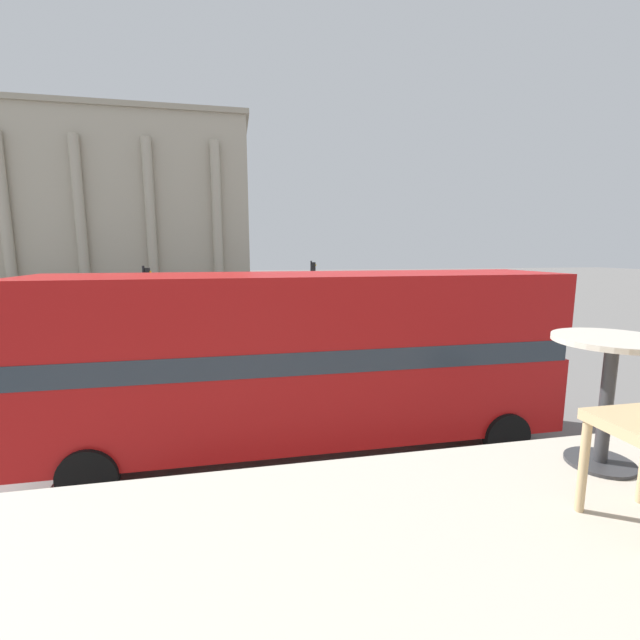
{
  "coord_description": "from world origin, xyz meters",
  "views": [
    {
      "loc": [
        -0.67,
        -2.24,
        4.5
      ],
      "look_at": [
        2.94,
        15.39,
        1.59
      ],
      "focal_mm": 24.0,
      "sensor_mm": 36.0,
      "label": 1
    }
  ],
  "objects_px": {
    "pedestrian_yellow": "(463,327)",
    "double_decker_bus": "(307,355)",
    "traffic_light_near": "(235,317)",
    "cafe_dining_table": "(610,372)",
    "traffic_light_mid": "(147,294)",
    "pedestrian_olive": "(249,316)",
    "pedestrian_grey": "(192,322)",
    "pedestrian_red": "(359,361)",
    "plaza_building_left": "(102,209)",
    "traffic_light_far": "(312,280)"
  },
  "relations": [
    {
      "from": "cafe_dining_table",
      "to": "traffic_light_mid",
      "type": "distance_m",
      "value": 20.34
    },
    {
      "from": "traffic_light_mid",
      "to": "pedestrian_yellow",
      "type": "xyz_separation_m",
      "value": [
        14.74,
        -2.93,
        -1.58
      ]
    },
    {
      "from": "pedestrian_grey",
      "to": "pedestrian_olive",
      "type": "height_order",
      "value": "pedestrian_grey"
    },
    {
      "from": "traffic_light_near",
      "to": "traffic_light_far",
      "type": "relative_size",
      "value": 0.97
    },
    {
      "from": "double_decker_bus",
      "to": "traffic_light_near",
      "type": "relative_size",
      "value": 3.0
    },
    {
      "from": "pedestrian_red",
      "to": "cafe_dining_table",
      "type": "bearing_deg",
      "value": -9.46
    },
    {
      "from": "plaza_building_left",
      "to": "traffic_light_far",
      "type": "distance_m",
      "value": 29.0
    },
    {
      "from": "pedestrian_yellow",
      "to": "pedestrian_red",
      "type": "height_order",
      "value": "pedestrian_red"
    },
    {
      "from": "traffic_light_mid",
      "to": "pedestrian_grey",
      "type": "xyz_separation_m",
      "value": [
        1.94,
        0.63,
        -1.48
      ]
    },
    {
      "from": "double_decker_bus",
      "to": "traffic_light_far",
      "type": "distance_m",
      "value": 20.28
    },
    {
      "from": "traffic_light_near",
      "to": "pedestrian_red",
      "type": "relative_size",
      "value": 2.16
    },
    {
      "from": "cafe_dining_table",
      "to": "pedestrian_yellow",
      "type": "bearing_deg",
      "value": 62.01
    },
    {
      "from": "double_decker_bus",
      "to": "cafe_dining_table",
      "type": "height_order",
      "value": "cafe_dining_table"
    },
    {
      "from": "traffic_light_far",
      "to": "pedestrian_yellow",
      "type": "relative_size",
      "value": 2.4
    },
    {
      "from": "double_decker_bus",
      "to": "traffic_light_mid",
      "type": "distance_m",
      "value": 13.48
    },
    {
      "from": "double_decker_bus",
      "to": "pedestrian_olive",
      "type": "distance_m",
      "value": 14.33
    },
    {
      "from": "cafe_dining_table",
      "to": "double_decker_bus",
      "type": "bearing_deg",
      "value": 93.69
    },
    {
      "from": "pedestrian_red",
      "to": "plaza_building_left",
      "type": "bearing_deg",
      "value": -154.72
    },
    {
      "from": "traffic_light_far",
      "to": "pedestrian_grey",
      "type": "relative_size",
      "value": 2.19
    },
    {
      "from": "double_decker_bus",
      "to": "pedestrian_grey",
      "type": "xyz_separation_m",
      "value": [
        -3.59,
        12.92,
        -1.24
      ]
    },
    {
      "from": "double_decker_bus",
      "to": "pedestrian_olive",
      "type": "height_order",
      "value": "double_decker_bus"
    },
    {
      "from": "cafe_dining_table",
      "to": "traffic_light_far",
      "type": "relative_size",
      "value": 0.19
    },
    {
      "from": "pedestrian_olive",
      "to": "traffic_light_mid",
      "type": "bearing_deg",
      "value": -92.35
    },
    {
      "from": "cafe_dining_table",
      "to": "traffic_light_mid",
      "type": "height_order",
      "value": "cafe_dining_table"
    },
    {
      "from": "traffic_light_near",
      "to": "pedestrian_grey",
      "type": "distance_m",
      "value": 8.7
    },
    {
      "from": "pedestrian_yellow",
      "to": "double_decker_bus",
      "type": "bearing_deg",
      "value": 107.72
    },
    {
      "from": "cafe_dining_table",
      "to": "plaza_building_left",
      "type": "height_order",
      "value": "plaza_building_left"
    },
    {
      "from": "traffic_light_mid",
      "to": "pedestrian_yellow",
      "type": "distance_m",
      "value": 15.11
    },
    {
      "from": "pedestrian_red",
      "to": "pedestrian_grey",
      "type": "bearing_deg",
      "value": -146.1
    },
    {
      "from": "double_decker_bus",
      "to": "traffic_light_mid",
      "type": "relative_size",
      "value": 2.92
    },
    {
      "from": "plaza_building_left",
      "to": "traffic_light_mid",
      "type": "bearing_deg",
      "value": -72.1
    },
    {
      "from": "traffic_light_far",
      "to": "pedestrian_red",
      "type": "height_order",
      "value": "traffic_light_far"
    },
    {
      "from": "traffic_light_mid",
      "to": "pedestrian_olive",
      "type": "distance_m",
      "value": 5.42
    },
    {
      "from": "cafe_dining_table",
      "to": "traffic_light_mid",
      "type": "bearing_deg",
      "value": 107.16
    },
    {
      "from": "double_decker_bus",
      "to": "pedestrian_red",
      "type": "bearing_deg",
      "value": 64.83
    },
    {
      "from": "traffic_light_mid",
      "to": "pedestrian_grey",
      "type": "bearing_deg",
      "value": 17.9
    },
    {
      "from": "traffic_light_far",
      "to": "traffic_light_mid",
      "type": "bearing_deg",
      "value": -140.88
    },
    {
      "from": "double_decker_bus",
      "to": "pedestrian_grey",
      "type": "height_order",
      "value": "double_decker_bus"
    },
    {
      "from": "cafe_dining_table",
      "to": "traffic_light_near",
      "type": "xyz_separation_m",
      "value": [
        -1.97,
        11.69,
        -1.42
      ]
    },
    {
      "from": "plaza_building_left",
      "to": "pedestrian_yellow",
      "type": "distance_m",
      "value": 40.66
    },
    {
      "from": "traffic_light_mid",
      "to": "plaza_building_left",
      "type": "bearing_deg",
      "value": 107.9
    },
    {
      "from": "traffic_light_near",
      "to": "pedestrian_yellow",
      "type": "bearing_deg",
      "value": 23.99
    },
    {
      "from": "traffic_light_mid",
      "to": "traffic_light_near",
      "type": "bearing_deg",
      "value": -62.47
    },
    {
      "from": "cafe_dining_table",
      "to": "pedestrian_grey",
      "type": "bearing_deg",
      "value": 101.43
    },
    {
      "from": "double_decker_bus",
      "to": "traffic_light_near",
      "type": "height_order",
      "value": "double_decker_bus"
    },
    {
      "from": "traffic_light_near",
      "to": "pedestrian_yellow",
      "type": "xyz_separation_m",
      "value": [
        10.73,
        4.77,
        -1.52
      ]
    },
    {
      "from": "traffic_light_far",
      "to": "pedestrian_yellow",
      "type": "distance_m",
      "value": 11.94
    },
    {
      "from": "cafe_dining_table",
      "to": "pedestrian_grey",
      "type": "xyz_separation_m",
      "value": [
        -4.05,
        20.02,
        -2.83
      ]
    },
    {
      "from": "plaza_building_left",
      "to": "pedestrian_red",
      "type": "distance_m",
      "value": 41.81
    },
    {
      "from": "plaza_building_left",
      "to": "traffic_light_near",
      "type": "distance_m",
      "value": 39.45
    }
  ]
}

